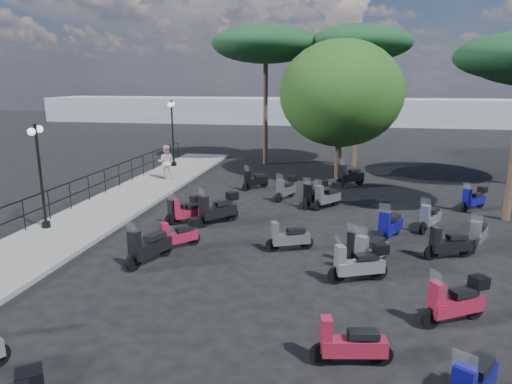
% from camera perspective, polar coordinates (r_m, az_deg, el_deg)
% --- Properties ---
extents(ground, '(120.00, 120.00, 0.00)m').
position_cam_1_polar(ground, '(13.66, -1.53, -8.35)').
color(ground, black).
rests_on(ground, ground).
extents(sidewalk, '(3.00, 30.00, 0.15)m').
position_cam_1_polar(sidewalk, '(18.62, -19.45, -2.84)').
color(sidewalk, slate).
rests_on(sidewalk, ground).
extents(railing, '(0.04, 26.04, 1.10)m').
position_cam_1_polar(railing, '(18.93, -23.36, -0.35)').
color(railing, black).
rests_on(railing, sidewalk).
extents(lamp_post_1, '(0.51, 1.02, 3.61)m').
position_cam_1_polar(lamp_post_1, '(17.11, -25.40, 2.54)').
color(lamp_post_1, black).
rests_on(lamp_post_1, sidewalk).
extents(lamp_post_2, '(0.43, 1.13, 3.88)m').
position_cam_1_polar(lamp_post_2, '(27.63, -10.40, 7.77)').
color(lamp_post_2, black).
rests_on(lamp_post_2, sidewalk).
extents(pedestrian_far, '(0.97, 0.83, 1.77)m').
position_cam_1_polar(pedestrian_far, '(24.15, -11.18, 3.70)').
color(pedestrian_far, beige).
rests_on(pedestrian_far, sidewalk).
extents(scooter_2, '(0.87, 1.71, 1.43)m').
position_cam_1_polar(scooter_2, '(13.51, -13.29, -6.74)').
color(scooter_2, black).
rests_on(scooter_2, ground).
extents(scooter_3, '(1.33, 1.51, 1.46)m').
position_cam_1_polar(scooter_3, '(16.76, -4.79, -2.19)').
color(scooter_3, black).
rests_on(scooter_3, ground).
extents(scooter_4, '(1.05, 1.28, 1.20)m').
position_cam_1_polar(scooter_4, '(17.17, -9.08, -2.27)').
color(scooter_4, black).
rests_on(scooter_4, ground).
extents(scooter_5, '(1.07, 1.30, 1.26)m').
position_cam_1_polar(scooter_5, '(22.03, -0.14, 1.43)').
color(scooter_5, black).
rests_on(scooter_5, ground).
extents(scooter_8, '(1.12, 1.19, 1.19)m').
position_cam_1_polar(scooter_8, '(14.51, -9.60, -5.32)').
color(scooter_8, black).
rests_on(scooter_8, ground).
extents(scooter_9, '(1.45, 0.79, 1.22)m').
position_cam_1_polar(scooter_9, '(14.16, 4.07, -5.73)').
color(scooter_9, black).
rests_on(scooter_9, ground).
extents(scooter_10, '(1.28, 1.00, 1.21)m').
position_cam_1_polar(scooter_10, '(17.00, -8.49, -2.51)').
color(scooter_10, black).
rests_on(scooter_10, ground).
extents(scooter_11, '(0.81, 1.53, 1.28)m').
position_cam_1_polar(scooter_11, '(20.18, 3.75, 0.37)').
color(scooter_11, black).
rests_on(scooter_11, ground).
extents(scooter_13, '(1.54, 0.54, 1.23)m').
position_cam_1_polar(scooter_13, '(8.99, 11.62, -18.19)').
color(scooter_13, black).
rests_on(scooter_13, ground).
extents(scooter_14, '(1.57, 0.86, 1.32)m').
position_cam_1_polar(scooter_14, '(12.31, 12.76, -8.76)').
color(scooter_14, black).
rests_on(scooter_14, ground).
extents(scooter_15, '(1.03, 1.55, 1.39)m').
position_cam_1_polar(scooter_15, '(13.19, 14.05, -7.36)').
color(scooter_15, black).
rests_on(scooter_15, ground).
extents(scooter_16, '(1.15, 1.38, 1.31)m').
position_cam_1_polar(scooter_16, '(19.03, 8.96, -0.55)').
color(scooter_16, black).
rests_on(scooter_16, ground).
extents(scooter_17, '(0.99, 1.51, 1.32)m').
position_cam_1_polar(scooter_17, '(19.20, 7.37, -0.35)').
color(scooter_17, black).
rests_on(scooter_17, ground).
extents(scooter_20, '(0.95, 1.31, 1.21)m').
position_cam_1_polar(scooter_20, '(13.81, 12.93, -6.60)').
color(scooter_20, black).
rests_on(scooter_20, ground).
extents(scooter_21, '(0.94, 1.63, 1.40)m').
position_cam_1_polar(scooter_21, '(15.64, 16.38, -4.14)').
color(scooter_21, black).
rests_on(scooter_21, ground).
extents(scooter_22, '(0.94, 1.45, 1.29)m').
position_cam_1_polar(scooter_22, '(17.13, 20.88, -3.08)').
color(scooter_22, black).
rests_on(scooter_22, ground).
extents(scooter_23, '(1.41, 1.39, 1.49)m').
position_cam_1_polar(scooter_23, '(23.06, 11.63, 1.90)').
color(scooter_23, black).
rests_on(scooter_23, ground).
extents(scooter_26, '(1.50, 1.02, 1.33)m').
position_cam_1_polar(scooter_26, '(10.98, 23.68, -12.49)').
color(scooter_26, black).
rests_on(scooter_26, ground).
extents(scooter_27, '(1.51, 0.78, 1.27)m').
position_cam_1_polar(scooter_27, '(14.69, 22.93, -6.05)').
color(scooter_27, black).
rests_on(scooter_27, ground).
extents(scooter_28, '(0.86, 1.48, 1.27)m').
position_cam_1_polar(scooter_28, '(15.91, 26.00, -4.87)').
color(scooter_28, black).
rests_on(scooter_28, ground).
extents(scooter_29, '(1.20, 1.13, 1.20)m').
position_cam_1_polar(scooter_29, '(20.54, 25.57, -0.81)').
color(scooter_29, black).
rests_on(scooter_29, ground).
extents(broadleaf_tree, '(6.49, 6.49, 7.25)m').
position_cam_1_polar(broadleaf_tree, '(24.66, 10.57, 12.01)').
color(broadleaf_tree, '#38281E').
rests_on(broadleaf_tree, ground).
extents(pine_0, '(5.99, 5.99, 8.31)m').
position_cam_1_polar(pine_0, '(28.26, 12.87, 17.67)').
color(pine_0, '#38281E').
rests_on(pine_0, ground).
extents(pine_2, '(6.47, 6.47, 8.39)m').
position_cam_1_polar(pine_2, '(28.61, 1.23, 17.95)').
color(pine_2, '#38281E').
rests_on(pine_2, ground).
extents(distant_hills, '(70.00, 8.00, 3.00)m').
position_cam_1_polar(distant_hills, '(57.55, 8.11, 10.00)').
color(distant_hills, gray).
rests_on(distant_hills, ground).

